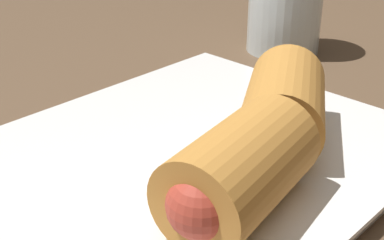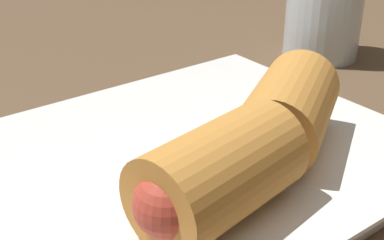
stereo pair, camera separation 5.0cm
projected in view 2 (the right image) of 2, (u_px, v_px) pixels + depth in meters
The scene contains 5 objects.
table_surface at pixel (215, 162), 39.81cm from camera, with size 180.00×140.00×2.00cm.
serving_plate at pixel (192, 158), 36.97cm from camera, with size 30.00×25.24×1.50cm.
roll_front_left at pixel (212, 177), 28.40cm from camera, with size 10.67×6.98×5.46cm.
roll_front_right at pixel (287, 113), 35.32cm from camera, with size 10.84×9.58×5.46cm.
drinking_glass at pixel (325, 3), 55.15cm from camera, with size 7.88×7.88×11.45cm.
Camera 2 is at (-21.91, -26.24, 21.72)cm, focal length 50.00 mm.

